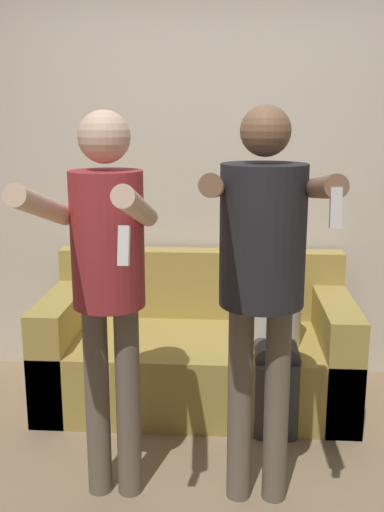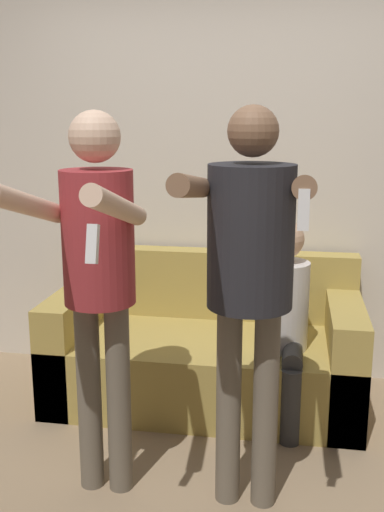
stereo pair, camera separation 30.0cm
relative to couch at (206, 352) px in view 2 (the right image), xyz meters
The scene contains 6 objects.
ground_plane 1.11m from the couch, 86.58° to the right, with size 14.00×14.00×0.00m, color #937A5B.
wall_back 1.16m from the couch, 82.27° to the left, with size 6.40×0.06×2.70m.
couch is the anchor object (origin of this frame).
person_standing_left 1.34m from the couch, 107.56° to the right, with size 0.43×0.76×1.73m.
person_standing_right 1.36m from the couch, 72.31° to the right, with size 0.48×0.74×1.75m.
person_seated 0.61m from the couch, 25.56° to the right, with size 0.30×0.52×1.15m.
Camera 2 is at (0.43, -2.34, 1.70)m, focal length 42.00 mm.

